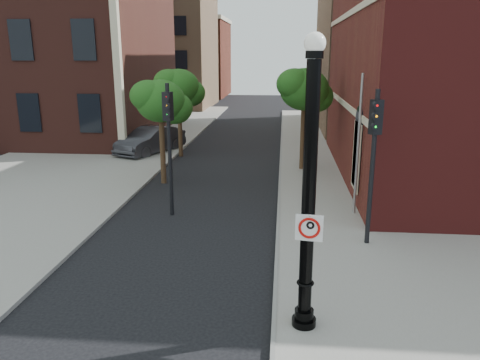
# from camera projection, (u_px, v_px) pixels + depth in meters

# --- Properties ---
(ground) EXTENTS (120.00, 120.00, 0.00)m
(ground) POSITION_uv_depth(u_px,v_px,m) (178.00, 331.00, 10.05)
(ground) COLOR black
(ground) RESTS_ON ground
(sidewalk_right) EXTENTS (8.00, 60.00, 0.12)m
(sidewalk_right) POSITION_uv_depth(u_px,v_px,m) (376.00, 198.00, 19.11)
(sidewalk_right) COLOR gray
(sidewalk_right) RESTS_ON ground
(sidewalk_left) EXTENTS (10.00, 50.00, 0.12)m
(sidewalk_left) POSITION_uv_depth(u_px,v_px,m) (97.00, 152.00, 28.15)
(sidewalk_left) COLOR gray
(sidewalk_left) RESTS_ON ground
(curb_edge) EXTENTS (0.10, 60.00, 0.14)m
(curb_edge) POSITION_uv_depth(u_px,v_px,m) (279.00, 195.00, 19.46)
(curb_edge) COLOR gray
(curb_edge) RESTS_ON ground
(victorian_building) EXTENTS (18.60, 14.60, 17.95)m
(victorian_building) POSITION_uv_depth(u_px,v_px,m) (22.00, 9.00, 32.25)
(victorian_building) COLOR #54261F
(victorian_building) RESTS_ON ground
(bg_building_tan_a) EXTENTS (12.00, 12.00, 12.00)m
(bg_building_tan_a) POSITION_uv_depth(u_px,v_px,m) (157.00, 52.00, 51.86)
(bg_building_tan_a) COLOR #977252
(bg_building_tan_a) RESTS_ON ground
(bg_building_red) EXTENTS (12.00, 12.00, 10.00)m
(bg_building_red) POSITION_uv_depth(u_px,v_px,m) (184.00, 60.00, 65.58)
(bg_building_red) COLOR #612917
(bg_building_red) RESTS_ON ground
(bg_building_tan_b) EXTENTS (22.00, 14.00, 14.00)m
(bg_building_tan_b) POSITION_uv_depth(u_px,v_px,m) (468.00, 37.00, 35.63)
(bg_building_tan_b) COLOR #977252
(bg_building_tan_b) RESTS_ON ground
(lamppost) EXTENTS (0.52, 0.52, 6.15)m
(lamppost) POSITION_uv_depth(u_px,v_px,m) (308.00, 205.00, 9.35)
(lamppost) COLOR black
(lamppost) RESTS_ON ground
(no_parking_sign) EXTENTS (0.55, 0.12, 0.55)m
(no_parking_sign) POSITION_uv_depth(u_px,v_px,m) (309.00, 228.00, 9.31)
(no_parking_sign) COLOR white
(no_parking_sign) RESTS_ON ground
(parked_car) EXTENTS (3.48, 5.12, 1.60)m
(parked_car) POSITION_uv_depth(u_px,v_px,m) (151.00, 140.00, 27.71)
(parked_car) COLOR #323238
(parked_car) RESTS_ON ground
(traffic_signal_left) EXTENTS (0.36, 0.42, 4.79)m
(traffic_signal_left) POSITION_uv_depth(u_px,v_px,m) (169.00, 128.00, 16.46)
(traffic_signal_left) COLOR black
(traffic_signal_left) RESTS_ON ground
(traffic_signal_right) EXTENTS (0.39, 0.42, 4.80)m
(traffic_signal_right) POSITION_uv_depth(u_px,v_px,m) (374.00, 143.00, 13.62)
(traffic_signal_right) COLOR black
(traffic_signal_right) RESTS_ON ground
(utility_pole) EXTENTS (0.10, 0.10, 5.13)m
(utility_pole) POSITION_uv_depth(u_px,v_px,m) (358.00, 147.00, 16.50)
(utility_pole) COLOR #999999
(utility_pole) RESTS_ON ground
(street_tree_a) EXTENTS (2.60, 2.35, 4.69)m
(street_tree_a) POSITION_uv_depth(u_px,v_px,m) (161.00, 102.00, 20.66)
(street_tree_a) COLOR #372516
(street_tree_a) RESTS_ON ground
(street_tree_b) EXTENTS (2.76, 2.49, 4.97)m
(street_tree_b) POSITION_uv_depth(u_px,v_px,m) (179.00, 88.00, 26.24)
(street_tree_b) COLOR #372516
(street_tree_b) RESTS_ON ground
(street_tree_c) EXTENTS (2.84, 2.56, 5.11)m
(street_tree_c) POSITION_uv_depth(u_px,v_px,m) (305.00, 90.00, 22.80)
(street_tree_c) COLOR #372516
(street_tree_c) RESTS_ON ground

